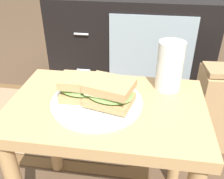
# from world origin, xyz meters

# --- Properties ---
(side_table) EXTENTS (0.56, 0.36, 0.46)m
(side_table) POSITION_xyz_m (0.00, 0.00, 0.37)
(side_table) COLOR tan
(side_table) RESTS_ON ground
(tv_cabinet) EXTENTS (0.96, 0.46, 0.58)m
(tv_cabinet) POSITION_xyz_m (0.00, 0.95, 0.29)
(tv_cabinet) COLOR black
(tv_cabinet) RESTS_ON ground
(area_rug) EXTENTS (1.09, 0.66, 0.01)m
(area_rug) POSITION_xyz_m (-0.40, 0.46, 0.00)
(area_rug) COLOR brown
(area_rug) RESTS_ON ground
(plate) EXTENTS (0.26, 0.26, 0.01)m
(plate) POSITION_xyz_m (-0.03, -0.00, 0.47)
(plate) COLOR silver
(plate) RESTS_ON side_table
(sandwich_front) EXTENTS (0.14, 0.09, 0.07)m
(sandwich_front) POSITION_xyz_m (-0.07, 0.01, 0.50)
(sandwich_front) COLOR tan
(sandwich_front) RESTS_ON plate
(sandwich_back) EXTENTS (0.15, 0.13, 0.07)m
(sandwich_back) POSITION_xyz_m (0.01, -0.01, 0.51)
(sandwich_back) COLOR tan
(sandwich_back) RESTS_ON plate
(beer_glass) EXTENTS (0.08, 0.08, 0.15)m
(beer_glass) POSITION_xyz_m (0.17, 0.12, 0.53)
(beer_glass) COLOR silver
(beer_glass) RESTS_ON side_table
(paper_bag) EXTENTS (0.19, 0.18, 0.40)m
(paper_bag) POSITION_xyz_m (0.44, 0.42, 0.20)
(paper_bag) COLOR tan
(paper_bag) RESTS_ON ground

